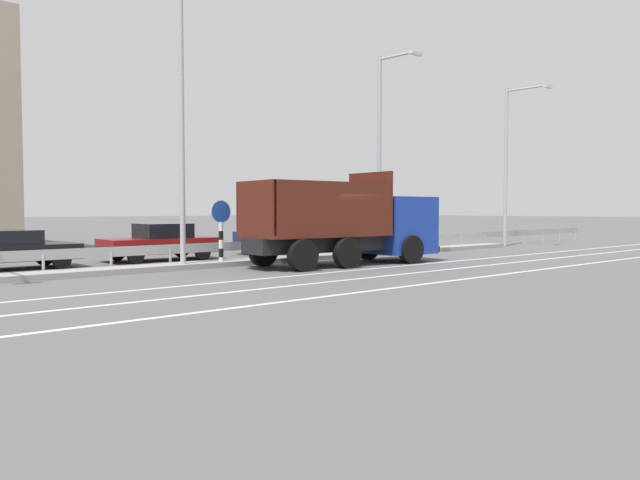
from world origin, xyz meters
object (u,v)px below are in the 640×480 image
object	(u,v)px
parked_car_4	(290,236)
parked_car_5	(381,235)
street_lamp_2	(382,145)
street_lamp_3	(509,158)
median_road_sign	(221,230)
parked_car_2	(14,249)
street_lamp_1	(184,112)
dump_truck	(363,229)
parked_car_3	(161,242)

from	to	relation	value
parked_car_4	parked_car_5	size ratio (longest dim) A/B	1.26
street_lamp_2	street_lamp_3	world-z (taller)	street_lamp_2
median_road_sign	parked_car_2	bearing A→B (deg)	148.68
street_lamp_2	median_road_sign	bearing A→B (deg)	179.61
street_lamp_1	parked_car_4	xyz separation A→B (m)	(7.53, 3.84, -4.42)
median_road_sign	parked_car_2	xyz separation A→B (m)	(-5.79, 3.52, -0.58)
dump_truck	street_lamp_3	bearing A→B (deg)	103.86
dump_truck	street_lamp_2	xyz separation A→B (m)	(3.66, 2.45, 3.52)
parked_car_3	parked_car_5	bearing A→B (deg)	-87.23
street_lamp_3	parked_car_4	size ratio (longest dim) A/B	1.71
median_road_sign	parked_car_4	world-z (taller)	median_road_sign
parked_car_2	parked_car_5	world-z (taller)	parked_car_2
parked_car_4	parked_car_2	bearing A→B (deg)	94.45
median_road_sign	parked_car_5	world-z (taller)	median_road_sign
street_lamp_2	parked_car_3	distance (m)	10.25
parked_car_2	parked_car_3	size ratio (longest dim) A/B	0.87
parked_car_2	parked_car_4	xyz separation A→B (m)	(11.75, 0.05, 0.10)
parked_car_2	parked_car_4	world-z (taller)	parked_car_4
street_lamp_3	parked_car_5	distance (m)	8.14
street_lamp_1	parked_car_5	world-z (taller)	street_lamp_1
dump_truck	parked_car_4	bearing A→B (deg)	171.49
street_lamp_1	parked_car_2	world-z (taller)	street_lamp_1
median_road_sign	street_lamp_3	bearing A→B (deg)	-0.91
dump_truck	parked_car_2	size ratio (longest dim) A/B	1.98
dump_truck	street_lamp_3	xyz separation A→B (m)	(13.44, 2.22, 3.48)
median_road_sign	parked_car_2	distance (m)	6.80
street_lamp_3	parked_car_4	bearing A→B (deg)	162.22
parked_car_2	parked_car_3	bearing A→B (deg)	90.90
street_lamp_1	parked_car_4	world-z (taller)	street_lamp_1
parked_car_4	street_lamp_2	bearing A→B (deg)	-143.93
dump_truck	parked_car_3	size ratio (longest dim) A/B	1.73
dump_truck	parked_car_2	xyz separation A→B (m)	(-10.35, 6.03, -0.60)
dump_truck	street_lamp_2	size ratio (longest dim) A/B	0.90
dump_truck	median_road_sign	world-z (taller)	dump_truck
dump_truck	parked_car_4	world-z (taller)	dump_truck
street_lamp_1	parked_car_2	distance (m)	7.25
dump_truck	parked_car_3	bearing A→B (deg)	-136.36
median_road_sign	street_lamp_3	size ratio (longest dim) A/B	0.27
street_lamp_2	parked_car_2	distance (m)	15.04
parked_car_4	street_lamp_3	bearing A→B (deg)	-103.56
median_road_sign	street_lamp_1	distance (m)	4.24
parked_car_2	street_lamp_3	bearing A→B (deg)	80.65
parked_car_3	parked_car_4	world-z (taller)	parked_car_4
parked_car_4	parked_car_3	bearing A→B (deg)	93.68
street_lamp_2	street_lamp_3	bearing A→B (deg)	-1.35
median_road_sign	street_lamp_1	bearing A→B (deg)	-170.35
dump_truck	parked_car_2	bearing A→B (deg)	-115.71
street_lamp_3	parked_car_5	xyz separation A→B (m)	(-5.82, 3.96, -4.08)
street_lamp_3	parked_car_3	distance (m)	19.27
street_lamp_2	parked_car_2	world-z (taller)	street_lamp_2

